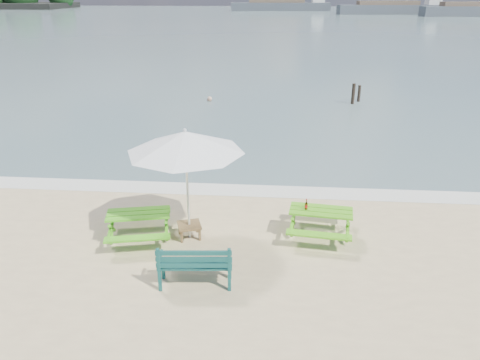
# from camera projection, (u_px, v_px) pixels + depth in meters

# --- Properties ---
(sea) EXTENTS (300.00, 300.00, 0.00)m
(sea) POSITION_uv_depth(u_px,v_px,m) (275.00, 21.00, 88.26)
(sea) COLOR slate
(sea) RESTS_ON ground
(foam_strip) EXTENTS (22.00, 0.90, 0.01)m
(foam_strip) POSITION_uv_depth(u_px,v_px,m) (232.00, 190.00, 14.13)
(foam_strip) COLOR silver
(foam_strip) RESTS_ON ground
(picnic_table_left) EXTENTS (1.81, 1.93, 0.71)m
(picnic_table_left) POSITION_uv_depth(u_px,v_px,m) (139.00, 227.00, 11.25)
(picnic_table_left) COLOR #44A318
(picnic_table_left) RESTS_ON ground
(picnic_table_right) EXTENTS (1.69, 1.83, 0.72)m
(picnic_table_right) POSITION_uv_depth(u_px,v_px,m) (320.00, 224.00, 11.38)
(picnic_table_right) COLOR #52A919
(picnic_table_right) RESTS_ON ground
(park_bench) EXTENTS (1.54, 0.64, 0.92)m
(park_bench) POSITION_uv_depth(u_px,v_px,m) (196.00, 272.00, 9.54)
(park_bench) COLOR #0F413F
(park_bench) RESTS_ON ground
(side_table) EXTENTS (0.69, 0.69, 0.35)m
(side_table) POSITION_uv_depth(u_px,v_px,m) (189.00, 230.00, 11.40)
(side_table) COLOR brown
(side_table) RESTS_ON ground
(patio_umbrella) EXTENTS (3.44, 3.44, 2.69)m
(patio_umbrella) POSITION_uv_depth(u_px,v_px,m) (185.00, 142.00, 10.54)
(patio_umbrella) COLOR silver
(patio_umbrella) RESTS_ON ground
(beer_bottle) EXTENTS (0.07, 0.07, 0.27)m
(beer_bottle) POSITION_uv_depth(u_px,v_px,m) (306.00, 206.00, 11.24)
(beer_bottle) COLOR brown
(beer_bottle) RESTS_ON picnic_table_right
(swimmer) EXTENTS (0.65, 0.51, 1.55)m
(swimmer) POSITION_uv_depth(u_px,v_px,m) (210.00, 110.00, 25.56)
(swimmer) COLOR tan
(swimmer) RESTS_ON ground
(mooring_pilings) EXTENTS (0.57, 0.77, 1.28)m
(mooring_pilings) POSITION_uv_depth(u_px,v_px,m) (355.00, 96.00, 24.76)
(mooring_pilings) COLOR black
(mooring_pilings) RESTS_ON ground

